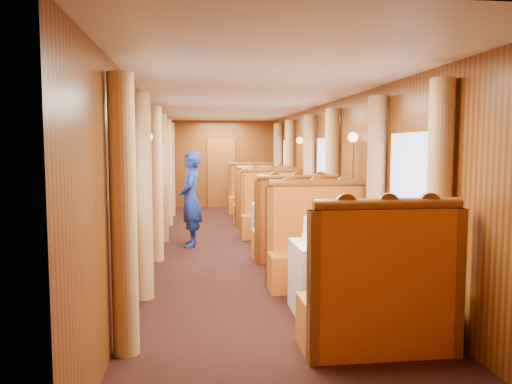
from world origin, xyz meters
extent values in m
cube|color=brown|center=(0.00, 5.97, 1.00)|extent=(0.80, 0.04, 2.00)
cube|color=white|center=(0.75, -3.50, 0.38)|extent=(1.05, 0.72, 0.75)
cube|color=#B33713|center=(0.75, -4.45, 0.23)|extent=(1.30, 0.55, 0.45)
cube|color=#B33713|center=(0.75, -4.67, 0.85)|extent=(1.30, 0.12, 0.80)
cylinder|color=brown|center=(0.75, -4.67, 1.29)|extent=(1.23, 0.10, 0.10)
cube|color=#B33713|center=(0.75, -2.55, 0.23)|extent=(1.30, 0.55, 0.45)
cube|color=#B33713|center=(0.75, -2.33, 0.85)|extent=(1.30, 0.12, 0.80)
cylinder|color=brown|center=(0.75, -2.33, 1.29)|extent=(1.23, 0.10, 0.10)
cube|color=white|center=(0.75, 0.00, 0.38)|extent=(1.05, 0.72, 0.75)
cube|color=#B33713|center=(0.75, -0.95, 0.23)|extent=(1.30, 0.55, 0.45)
cube|color=#B33713|center=(0.75, -1.17, 0.85)|extent=(1.30, 0.12, 0.80)
cylinder|color=brown|center=(0.75, -1.17, 1.29)|extent=(1.23, 0.10, 0.10)
cube|color=#B33713|center=(0.75, 0.95, 0.23)|extent=(1.30, 0.55, 0.45)
cube|color=#B33713|center=(0.75, 1.17, 0.85)|extent=(1.30, 0.12, 0.80)
cylinder|color=brown|center=(0.75, 1.17, 1.29)|extent=(1.23, 0.10, 0.10)
cube|color=white|center=(0.75, 3.50, 0.38)|extent=(1.05, 0.72, 0.75)
cube|color=#B33713|center=(0.75, 2.55, 0.23)|extent=(1.30, 0.55, 0.45)
cube|color=#B33713|center=(0.75, 2.33, 0.85)|extent=(1.30, 0.12, 0.80)
cylinder|color=brown|center=(0.75, 2.33, 1.29)|extent=(1.23, 0.10, 0.10)
cube|color=#B33713|center=(0.75, 4.45, 0.23)|extent=(1.30, 0.55, 0.45)
cube|color=#B33713|center=(0.75, 4.67, 0.85)|extent=(1.30, 0.12, 0.80)
cylinder|color=brown|center=(0.75, 4.67, 1.29)|extent=(1.23, 0.10, 0.10)
cube|color=silver|center=(0.63, -3.55, 0.76)|extent=(0.41, 0.36, 0.01)
cylinder|color=white|center=(1.08, -3.62, 0.76)|extent=(0.23, 0.23, 0.01)
cylinder|color=white|center=(0.37, -3.35, 0.79)|extent=(0.08, 0.08, 0.08)
cylinder|color=white|center=(0.37, -3.35, 0.92)|extent=(0.05, 0.05, 0.18)
cylinder|color=white|center=(0.45, -3.31, 0.79)|extent=(0.08, 0.08, 0.08)
cylinder|color=white|center=(0.45, -3.31, 0.92)|extent=(0.05, 0.05, 0.18)
cylinder|color=silver|center=(0.76, 0.02, 0.82)|extent=(0.06, 0.06, 0.14)
cylinder|color=silver|center=(0.79, 3.54, 0.82)|extent=(0.06, 0.06, 0.14)
cylinder|color=tan|center=(-1.38, -4.28, 1.18)|extent=(0.22, 0.22, 2.35)
cylinder|color=tan|center=(-1.38, -2.72, 1.18)|extent=(0.22, 0.22, 2.35)
cylinder|color=tan|center=(1.38, -4.28, 1.18)|extent=(0.22, 0.22, 2.35)
cylinder|color=tan|center=(1.38, -2.72, 1.18)|extent=(0.22, 0.22, 2.35)
cylinder|color=tan|center=(-1.38, -0.78, 1.18)|extent=(0.22, 0.22, 2.35)
cylinder|color=tan|center=(-1.38, 0.78, 1.18)|extent=(0.22, 0.22, 2.35)
cylinder|color=tan|center=(1.38, -0.78, 1.18)|extent=(0.22, 0.22, 2.35)
cylinder|color=tan|center=(1.38, 0.78, 1.18)|extent=(0.22, 0.22, 2.35)
cylinder|color=tan|center=(-1.38, 2.72, 1.18)|extent=(0.22, 0.22, 2.35)
cylinder|color=tan|center=(-1.38, 4.28, 1.18)|extent=(0.22, 0.22, 2.35)
cylinder|color=tan|center=(1.38, 2.72, 1.18)|extent=(0.22, 0.22, 2.35)
cylinder|color=tan|center=(1.38, 4.28, 1.18)|extent=(0.22, 0.22, 2.35)
cylinder|color=#BF8C3F|center=(-1.40, -1.75, 0.93)|extent=(0.04, 0.04, 1.85)
sphere|color=#FFD18C|center=(-1.40, -1.75, 1.88)|extent=(0.14, 0.14, 0.14)
cylinder|color=#BF8C3F|center=(1.40, -1.75, 0.93)|extent=(0.04, 0.04, 1.85)
sphere|color=#FFD18C|center=(1.40, -1.75, 1.88)|extent=(0.14, 0.14, 0.14)
cylinder|color=#BF8C3F|center=(-1.40, 1.75, 0.93)|extent=(0.04, 0.04, 1.85)
sphere|color=#FFD18C|center=(-1.40, 1.75, 1.88)|extent=(0.14, 0.14, 0.14)
cylinder|color=#BF8C3F|center=(1.40, 1.75, 0.93)|extent=(0.04, 0.04, 1.85)
sphere|color=#FFD18C|center=(1.40, 1.75, 1.88)|extent=(0.14, 0.14, 0.14)
imported|color=navy|center=(-0.86, 0.29, 0.83)|extent=(0.40, 0.61, 1.67)
cube|color=beige|center=(0.75, 0.84, 0.75)|extent=(0.40, 0.24, 0.55)
sphere|color=tan|center=(0.75, 0.84, 1.11)|extent=(0.20, 0.20, 0.20)
cube|color=beige|center=(0.75, 0.67, 0.52)|extent=(0.36, 0.30, 0.14)
camera|label=1|loc=(-0.80, -8.48, 1.75)|focal=35.00mm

